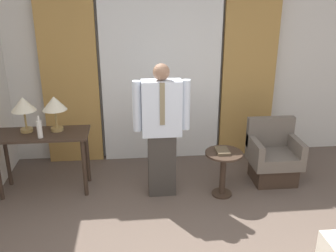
# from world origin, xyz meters

# --- Properties ---
(wall_back) EXTENTS (10.00, 0.06, 2.70)m
(wall_back) POSITION_xyz_m (0.00, 3.07, 1.35)
(wall_back) COLOR silver
(wall_back) RESTS_ON ground_plane
(curtain_sheer_center) EXTENTS (1.66, 0.06, 2.58)m
(curtain_sheer_center) POSITION_xyz_m (0.00, 2.94, 1.29)
(curtain_sheer_center) COLOR white
(curtain_sheer_center) RESTS_ON ground_plane
(curtain_drape_left) EXTENTS (0.77, 0.06, 2.58)m
(curtain_drape_left) POSITION_xyz_m (-1.25, 2.94, 1.29)
(curtain_drape_left) COLOR #B28442
(curtain_drape_left) RESTS_ON ground_plane
(curtain_drape_right) EXTENTS (0.77, 0.06, 2.58)m
(curtain_drape_right) POSITION_xyz_m (1.25, 2.94, 1.29)
(curtain_drape_right) COLOR #B28442
(curtain_drape_right) RESTS_ON ground_plane
(desk) EXTENTS (1.12, 0.48, 0.77)m
(desk) POSITION_xyz_m (-1.52, 2.10, 0.63)
(desk) COLOR #38281E
(desk) RESTS_ON ground_plane
(table_lamp_left) EXTENTS (0.29, 0.29, 0.43)m
(table_lamp_left) POSITION_xyz_m (-1.70, 2.18, 1.09)
(table_lamp_left) COLOR #9E7F47
(table_lamp_left) RESTS_ON desk
(table_lamp_right) EXTENTS (0.29, 0.29, 0.43)m
(table_lamp_right) POSITION_xyz_m (-1.34, 2.18, 1.09)
(table_lamp_right) COLOR #9E7F47
(table_lamp_right) RESTS_ON desk
(bottle_near_edge) EXTENTS (0.06, 0.06, 0.27)m
(bottle_near_edge) POSITION_xyz_m (-1.49, 1.97, 0.88)
(bottle_near_edge) COLOR silver
(bottle_near_edge) RESTS_ON desk
(person) EXTENTS (0.66, 0.22, 1.62)m
(person) POSITION_xyz_m (-0.08, 1.88, 0.88)
(person) COLOR #38332D
(person) RESTS_ON ground_plane
(armchair) EXTENTS (0.62, 0.54, 0.81)m
(armchair) POSITION_xyz_m (1.39, 2.08, 0.31)
(armchair) COLOR #38281E
(armchair) RESTS_ON ground_plane
(side_table) EXTENTS (0.45, 0.45, 0.57)m
(side_table) POSITION_xyz_m (0.65, 1.77, 0.39)
(side_table) COLOR #38281E
(side_table) RESTS_ON ground_plane
(book) EXTENTS (0.15, 0.22, 0.03)m
(book) POSITION_xyz_m (0.63, 1.78, 0.59)
(book) COLOR brown
(book) RESTS_ON side_table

